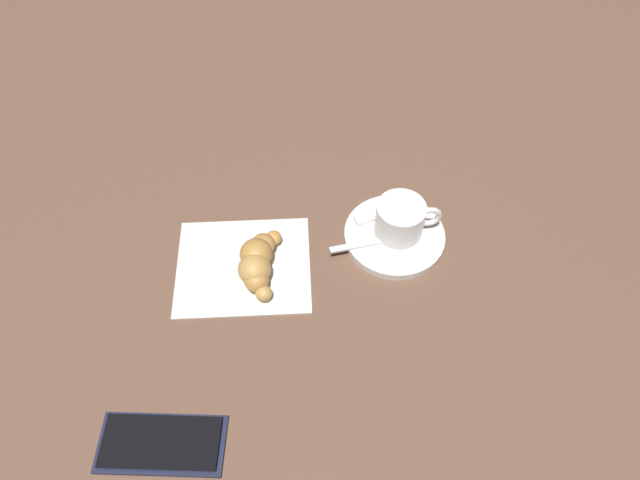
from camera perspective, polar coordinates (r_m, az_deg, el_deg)
name	(u,v)px	position (r m, az deg, el deg)	size (l,w,h in m)	color
ground_plane	(322,264)	(0.77, 0.23, -2.41)	(1.80, 1.80, 0.00)	brown
saucer	(394,236)	(0.79, 7.29, 0.40)	(0.14, 0.14, 0.01)	silver
espresso_cup	(401,219)	(0.77, 7.94, 2.05)	(0.09, 0.07, 0.05)	silver
teaspoon	(389,239)	(0.78, 6.76, 0.10)	(0.12, 0.02, 0.01)	silver
sugar_packet	(377,214)	(0.80, 5.57, 2.56)	(0.06, 0.02, 0.01)	white
napkin	(243,265)	(0.77, -7.52, -2.49)	(0.17, 0.15, 0.00)	silver
croissant	(257,261)	(0.75, -6.16, -2.04)	(0.07, 0.11, 0.04)	#C6883F
cell_phone	(161,443)	(0.68, -15.30, -18.66)	(0.15, 0.10, 0.01)	#191D35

